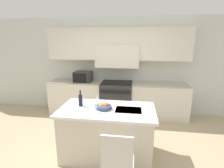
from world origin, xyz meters
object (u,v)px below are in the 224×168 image
object	(u,v)px
microwave	(83,77)
wine_glass_near	(95,105)
wine_glass_far	(98,97)
fruit_bowl	(104,107)
wine_bottle	(81,100)
island_chair	(118,161)
range_stove	(117,99)

from	to	relation	value
microwave	wine_glass_near	xyz separation A→B (m)	(0.85, -2.06, -0.03)
wine_glass_far	fruit_bowl	world-z (taller)	wine_glass_far
wine_bottle	island_chair	bearing A→B (deg)	-49.05
microwave	fruit_bowl	size ratio (longest dim) A/B	1.78
wine_bottle	wine_glass_near	bearing A→B (deg)	-38.14
island_chair	wine_glass_far	bearing A→B (deg)	115.09
wine_bottle	wine_glass_far	xyz separation A→B (m)	(0.27, 0.18, 0.02)
range_stove	wine_glass_near	world-z (taller)	wine_glass_near
microwave	fruit_bowl	world-z (taller)	microwave
microwave	island_chair	size ratio (longest dim) A/B	0.51
range_stove	wine_glass_far	size ratio (longest dim) A/B	4.86
island_chair	wine_glass_near	xyz separation A→B (m)	(-0.44, 0.63, 0.51)
microwave	wine_glass_near	bearing A→B (deg)	-67.51
wine_bottle	fruit_bowl	xyz separation A→B (m)	(0.44, -0.07, -0.07)
range_stove	wine_glass_far	distance (m)	1.71
range_stove	island_chair	xyz separation A→B (m)	(0.34, -2.67, 0.05)
wine_bottle	wine_glass_far	size ratio (longest dim) A/B	1.50
island_chair	fruit_bowl	bearing A→B (deg)	112.11
wine_bottle	wine_glass_far	distance (m)	0.33
microwave	wine_glass_far	bearing A→B (deg)	-63.99
wine_glass_near	fruit_bowl	world-z (taller)	wine_glass_near
island_chair	fruit_bowl	world-z (taller)	fruit_bowl
microwave	wine_bottle	xyz separation A→B (m)	(0.52, -1.80, -0.06)
wine_bottle	wine_glass_near	distance (m)	0.43
wine_glass_far	fruit_bowl	xyz separation A→B (m)	(0.17, -0.25, -0.10)
range_stove	wine_glass_far	bearing A→B (deg)	-95.84
range_stove	fruit_bowl	distance (m)	1.91
range_stove	fruit_bowl	size ratio (longest dim) A/B	3.49
fruit_bowl	wine_bottle	bearing A→B (deg)	170.50
range_stove	wine_bottle	bearing A→B (deg)	-103.83
microwave	fruit_bowl	distance (m)	2.11
island_chair	microwave	bearing A→B (deg)	115.65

